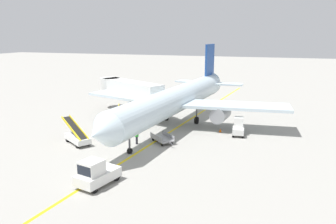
{
  "coord_description": "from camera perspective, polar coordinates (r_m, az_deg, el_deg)",
  "views": [
    {
      "loc": [
        13.14,
        -29.74,
        11.68
      ],
      "look_at": [
        0.55,
        7.39,
        2.5
      ],
      "focal_mm": 35.72,
      "sensor_mm": 36.0,
      "label": 1
    }
  ],
  "objects": [
    {
      "name": "airliner",
      "position": [
        43.36,
        1.57,
        2.19
      ],
      "size": [
        28.46,
        35.34,
        10.1
      ],
      "color": "silver",
      "rests_on": "ground"
    },
    {
      "name": "baggage_tug_near_wing",
      "position": [
        40.27,
        11.93,
        -2.6
      ],
      "size": [
        1.56,
        2.52,
        2.1
      ],
      "color": "silver",
      "rests_on": "ground"
    },
    {
      "name": "ground_plane",
      "position": [
        34.55,
        -4.83,
        -6.63
      ],
      "size": [
        300.0,
        300.0,
        0.0
      ],
      "primitive_type": "plane",
      "color": "#9E9B93"
    },
    {
      "name": "safety_cone_nose_left",
      "position": [
        41.27,
        -14.72,
        -3.39
      ],
      "size": [
        0.36,
        0.36,
        0.44
      ],
      "primitive_type": "cone",
      "color": "orange",
      "rests_on": "ground"
    },
    {
      "name": "taxi_line_yellow",
      "position": [
        38.75,
        -1.14,
        -4.36
      ],
      "size": [
        8.53,
        79.61,
        0.01
      ],
      "primitive_type": "cube",
      "rotation": [
        0.0,
        0.0,
        -0.1
      ],
      "color": "yellow",
      "rests_on": "ground"
    },
    {
      "name": "jet_bridge",
      "position": [
        51.1,
        -7.17,
        3.91
      ],
      "size": [
        12.48,
        8.37,
        4.85
      ],
      "color": "silver",
      "rests_on": "ground"
    },
    {
      "name": "ground_crew_marshaller",
      "position": [
        36.37,
        -5.37,
        -4.11
      ],
      "size": [
        0.36,
        0.24,
        1.7
      ],
      "color": "#26262D",
      "rests_on": "ground"
    },
    {
      "name": "baggage_cart_loaded",
      "position": [
        36.84,
        -0.97,
        -4.54
      ],
      "size": [
        3.34,
        3.11,
        0.94
      ],
      "color": "#A5A5A8",
      "rests_on": "ground"
    },
    {
      "name": "pushback_tug",
      "position": [
        27.25,
        -12.21,
        -10.23
      ],
      "size": [
        2.68,
        3.94,
        2.2
      ],
      "color": "silver",
      "rests_on": "ground"
    },
    {
      "name": "belt_loader_forward_hold",
      "position": [
        42.88,
        -8.07,
        -1.68
      ],
      "size": [
        2.98,
        5.12,
        2.59
      ],
      "color": "silver",
      "rests_on": "ground"
    },
    {
      "name": "belt_loader_aft_hold",
      "position": [
        37.8,
        -15.26,
        -4.06
      ],
      "size": [
        4.87,
        3.77,
        2.59
      ],
      "color": "silver",
      "rests_on": "ground"
    },
    {
      "name": "safety_cone_nose_right",
      "position": [
        41.27,
        8.91,
        -3.11
      ],
      "size": [
        0.36,
        0.36,
        0.44
      ],
      "primitive_type": "cone",
      "color": "orange",
      "rests_on": "ground"
    }
  ]
}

